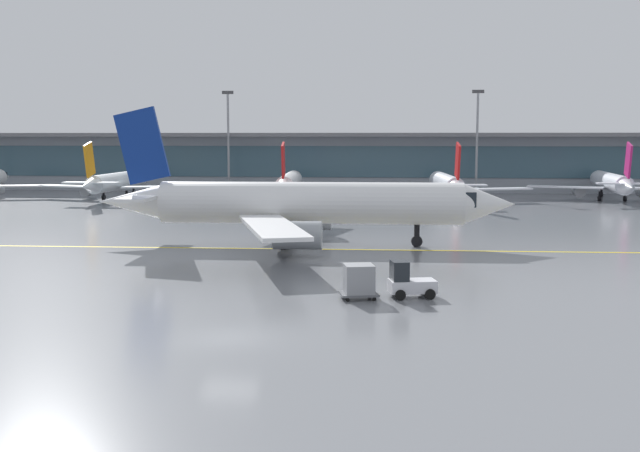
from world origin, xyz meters
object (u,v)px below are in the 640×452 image
at_px(gate_airplane_2, 289,183).
at_px(apron_light_mast_2, 477,138).
at_px(baggage_tug, 408,282).
at_px(cargo_dolly_lead, 359,280).
at_px(gate_airplane_1, 118,182).
at_px(taxiing_regional_jet, 306,204).
at_px(apron_light_mast_1, 228,138).
at_px(gate_airplane_3, 446,184).
at_px(gate_airplane_4, 611,183).

xyz_separation_m(gate_airplane_2, apron_light_mast_2, (27.39, 11.79, 6.21)).
height_order(baggage_tug, cargo_dolly_lead, baggage_tug).
xyz_separation_m(gate_airplane_1, taxiing_regional_jet, (32.42, -44.39, 0.95)).
bearing_deg(apron_light_mast_1, apron_light_mast_2, -2.33).
bearing_deg(cargo_dolly_lead, apron_light_mast_2, 66.62).
relative_size(gate_airplane_3, apron_light_mast_1, 1.56).
height_order(gate_airplane_1, taxiing_regional_jet, taxiing_regional_jet).
bearing_deg(cargo_dolly_lead, gate_airplane_2, 88.55).
bearing_deg(apron_light_mast_1, cargo_dolly_lead, -72.80).
relative_size(gate_airplane_2, gate_airplane_4, 1.00).
xyz_separation_m(gate_airplane_1, apron_light_mast_1, (13.51, 13.37, 6.29)).
xyz_separation_m(cargo_dolly_lead, apron_light_mast_1, (-24.21, 78.23, 7.75)).
distance_m(apron_light_mast_1, apron_light_mast_2, 38.98).
distance_m(gate_airplane_1, apron_light_mast_2, 54.12).
bearing_deg(gate_airplane_2, gate_airplane_3, -94.66).
xyz_separation_m(gate_airplane_3, baggage_tug, (-6.56, -63.73, -1.62)).
height_order(gate_airplane_2, baggage_tug, gate_airplane_2).
bearing_deg(gate_airplane_4, gate_airplane_2, 99.94).
relative_size(baggage_tug, apron_light_mast_1, 0.18).
xyz_separation_m(baggage_tug, cargo_dolly_lead, (-2.77, -0.61, 0.16)).
bearing_deg(gate_airplane_1, apron_light_mast_1, -45.06).
bearing_deg(cargo_dolly_lead, gate_airplane_1, 107.69).
distance_m(gate_airplane_3, cargo_dolly_lead, 65.04).
xyz_separation_m(gate_airplane_2, apron_light_mast_1, (-11.56, 13.38, 6.29)).
relative_size(gate_airplane_4, apron_light_mast_1, 1.56).
bearing_deg(gate_airplane_1, gate_airplane_2, -89.78).
bearing_deg(baggage_tug, cargo_dolly_lead, 180.00).
distance_m(gate_airplane_3, apron_light_mast_2, 14.80).
relative_size(gate_airplane_4, cargo_dolly_lead, 10.55).
bearing_deg(gate_airplane_4, gate_airplane_3, 106.30).
xyz_separation_m(gate_airplane_1, apron_light_mast_2, (52.46, 11.78, 6.21)).
relative_size(taxiing_regional_jet, cargo_dolly_lead, 14.51).
relative_size(gate_airplane_3, taxiing_regional_jet, 0.73).
bearing_deg(gate_airplane_4, gate_airplane_1, 97.94).
xyz_separation_m(apron_light_mast_1, apron_light_mast_2, (38.95, -1.59, -0.08)).
bearing_deg(apron_light_mast_1, taxiing_regional_jet, -71.87).
xyz_separation_m(gate_airplane_3, apron_light_mast_2, (5.40, 12.30, 6.21)).
height_order(gate_airplane_3, apron_light_mast_1, apron_light_mast_1).
distance_m(gate_airplane_1, baggage_tug, 75.96).
relative_size(gate_airplane_2, apron_light_mast_1, 1.56).
distance_m(gate_airplane_4, apron_light_mast_1, 58.10).
distance_m(gate_airplane_3, gate_airplane_4, 24.05).
distance_m(taxiing_regional_jet, apron_light_mast_2, 59.86).
height_order(taxiing_regional_jet, apron_light_mast_2, apron_light_mast_2).
relative_size(gate_airplane_1, gate_airplane_4, 1.00).
bearing_deg(taxiing_regional_jet, gate_airplane_3, 70.43).
relative_size(cargo_dolly_lead, apron_light_mast_1, 0.15).
relative_size(gate_airplane_3, apron_light_mast_2, 1.58).
height_order(gate_airplane_2, apron_light_mast_2, apron_light_mast_2).
xyz_separation_m(cargo_dolly_lead, apron_light_mast_2, (14.73, 76.64, 7.67)).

